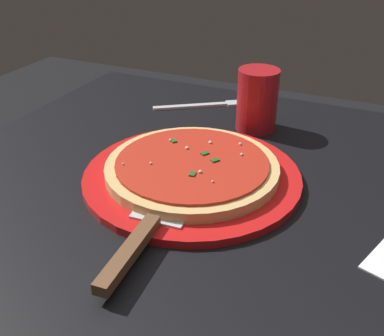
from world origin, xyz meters
TOP-DOWN VIEW (x-y plane):
  - restaurant_table at (0.00, 0.00)m, footprint 0.85×0.74m
  - serving_plate at (-0.03, -0.01)m, footprint 0.32×0.32m
  - pizza at (-0.03, -0.01)m, footprint 0.25×0.25m
  - pizza_server at (-0.02, -0.17)m, footprint 0.08×0.22m
  - cup_tall_drink at (0.00, 0.20)m, footprint 0.07×0.07m
  - fork at (-0.12, 0.26)m, footprint 0.16×0.12m

SIDE VIEW (x-z plane):
  - restaurant_table at x=0.00m, z-range 0.21..0.98m
  - fork at x=-0.12m, z-range 0.77..0.77m
  - serving_plate at x=-0.03m, z-range 0.77..0.78m
  - pizza_server at x=-0.02m, z-range 0.78..0.79m
  - pizza at x=-0.03m, z-range 0.78..0.80m
  - cup_tall_drink at x=0.00m, z-range 0.77..0.88m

